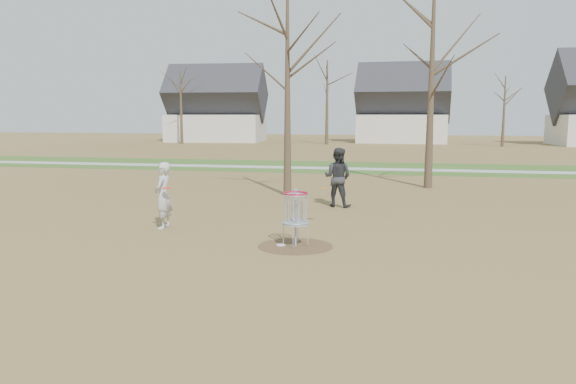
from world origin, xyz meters
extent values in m
plane|color=brown|center=(0.00, 0.00, 0.00)|extent=(160.00, 160.00, 0.00)
cube|color=#2D5119|center=(0.00, 21.00, 0.01)|extent=(160.00, 8.00, 0.01)
cube|color=#9E9E99|center=(0.00, 20.00, 0.01)|extent=(160.00, 1.50, 0.01)
cylinder|color=#47331E|center=(0.00, 0.00, 0.01)|extent=(1.80, 1.80, 0.01)
imported|color=beige|center=(-3.99, 1.36, 0.92)|extent=(0.48, 0.70, 1.84)
imported|color=#2C2C30|center=(0.27, 6.11, 1.01)|extent=(1.13, 0.96, 2.03)
cylinder|color=silver|center=(-0.35, -0.03, 0.02)|extent=(0.22, 0.22, 0.02)
cylinder|color=orange|center=(0.25, 2.75, 1.06)|extent=(0.23, 0.22, 0.11)
cylinder|color=#FF2B0D|center=(-3.76, 1.10, 1.17)|extent=(0.22, 0.22, 0.02)
cylinder|color=#9EA3AD|center=(0.00, 0.00, 0.68)|extent=(0.05, 0.05, 1.35)
cylinder|color=#9EA3AD|center=(0.00, 0.00, 0.55)|extent=(0.64, 0.64, 0.04)
torus|color=#9EA3AD|center=(0.00, 0.00, 1.25)|extent=(0.60, 0.60, 0.04)
torus|color=#B50C29|center=(0.00, 0.00, 1.28)|extent=(0.60, 0.60, 0.04)
cone|color=#382B1E|center=(-2.00, 8.50, 3.75)|extent=(0.32, 0.32, 7.50)
cone|color=#382B1E|center=(3.50, 12.00, 4.25)|extent=(0.36, 0.36, 8.50)
cone|color=#382B1E|center=(-22.00, 46.00, 4.00)|extent=(0.36, 0.36, 8.00)
cone|color=#382B1E|center=(-6.00, 48.00, 4.50)|extent=(0.40, 0.40, 9.00)
cone|color=#382B1E|center=(12.00, 47.00, 3.50)|extent=(0.32, 0.32, 7.00)
cube|color=silver|center=(-20.00, 52.00, 1.60)|extent=(11.46, 7.75, 3.20)
pyramid|color=#2D2D33|center=(-20.00, 52.00, 4.98)|extent=(12.01, 7.79, 3.55)
cube|color=silver|center=(2.00, 54.00, 1.60)|extent=(10.24, 7.34, 3.20)
pyramid|color=#2D2D33|center=(2.00, 54.00, 4.98)|extent=(10.74, 7.36, 3.55)
camera|label=1|loc=(2.54, -12.91, 3.11)|focal=35.00mm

